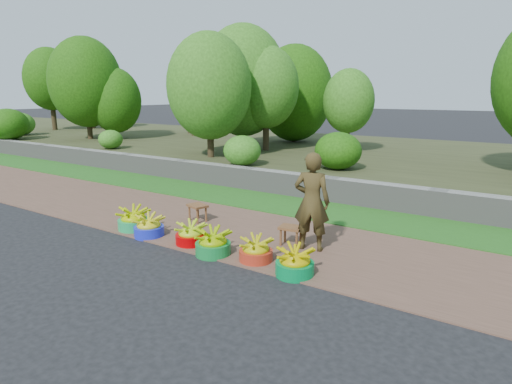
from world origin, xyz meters
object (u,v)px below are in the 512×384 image
Objects in this scene: basin_d at (213,244)px; stool_right at (291,230)px; basin_e at (256,251)px; basin_c at (191,235)px; vendor_woman at (312,202)px; basin_f at (295,263)px; basin_a at (134,220)px; basin_b at (149,227)px; stool_left at (197,208)px.

basin_d is 1.25m from stool_right.
stool_right is (0.11, 0.83, 0.10)m from basin_e.
vendor_woman reaches higher than basin_c.
stool_right is at bearing 121.63° from basin_f.
basin_d is at bearing -4.79° from basin_a.
stool_right is 0.61m from vendor_woman.
stool_right is (2.23, 0.90, 0.10)m from basin_b.
basin_c is at bearing 179.12° from basin_e.
vendor_woman reaches higher than basin_b.
basin_c reaches higher than stool_left.
stool_left reaches higher than stool_right.
vendor_woman is at bearing 14.87° from basin_a.
basin_a is 1.30× the size of stool_left.
stool_right is (0.79, 0.96, 0.09)m from basin_d.
stool_left is at bearing 138.53° from basin_d.
basin_f reaches higher than stool_right.
basin_a reaches higher than stool_right.
basin_d is 1.61m from vendor_woman.
basin_c is 1.26m from basin_e.
vendor_woman is at bearing 61.72° from basin_e.
basin_b is at bearing -11.75° from basin_a.
vendor_woman is (1.71, 0.82, 0.61)m from basin_c.
basin_b is (0.49, -0.10, -0.02)m from basin_a.
stool_left is (0.63, 0.98, 0.09)m from basin_a.
basin_d reaches higher than basin_f.
stool_left is 2.09m from stool_right.
basin_c is 1.01× the size of basin_e.
stool_left is 0.28× the size of vendor_woman.
basin_d is 0.69m from basin_e.
vendor_woman reaches higher than basin_d.
basin_b is 1.02× the size of basin_c.
basin_f is at bearing -2.47° from basin_a.
basin_e is 1.15× the size of stool_left.
basin_b reaches higher than basin_e.
basin_a is 1.17m from stool_left.
basin_b reaches higher than stool_right.
vendor_woman reaches higher than stool_right.
stool_left is at bearing 82.73° from basin_b.
basin_f is at bearing -58.37° from stool_right.
vendor_woman is (-0.24, 0.95, 0.60)m from basin_f.
basin_b reaches higher than basin_c.
stool_right is (1.37, 0.81, 0.10)m from basin_c.
stool_left is 1.10× the size of stool_right.
basin_a reaches higher than basin_b.
basin_b is 1.10m from stool_left.
basin_b is 0.86m from basin_c.
basin_c is at bearing -54.08° from stool_left.
basin_f is at bearing -3.87° from basin_c.
basin_d is at bearing -179.20° from basin_f.
basin_b is at bearing 177.64° from basin_d.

